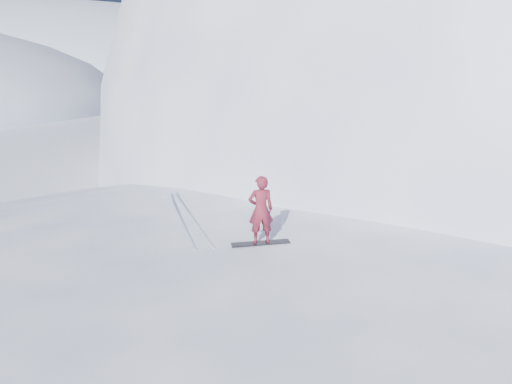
# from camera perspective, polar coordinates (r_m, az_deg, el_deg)

# --- Properties ---
(near_ridge) EXTENTS (36.00, 28.00, 4.80)m
(near_ridge) POSITION_cam_1_polar(r_m,az_deg,el_deg) (14.08, 4.57, -14.92)
(near_ridge) COLOR white
(near_ridge) RESTS_ON ground
(summit_peak) EXTENTS (60.00, 56.00, 56.00)m
(summit_peak) POSITION_cam_1_polar(r_m,az_deg,el_deg) (42.65, 26.76, 4.45)
(summit_peak) COLOR white
(summit_peak) RESTS_ON ground
(peak_shoulder) EXTENTS (28.00, 24.00, 18.00)m
(peak_shoulder) POSITION_cam_1_polar(r_m,az_deg,el_deg) (31.88, 14.47, 2.31)
(peak_shoulder) COLOR white
(peak_shoulder) RESTS_ON ground
(far_ridge_c) EXTENTS (140.00, 90.00, 36.00)m
(far_ridge_c) POSITION_cam_1_polar(r_m,az_deg,el_deg) (125.11, -25.35, 11.08)
(far_ridge_c) COLOR white
(far_ridge_c) RESTS_ON ground
(wind_bumps) EXTENTS (16.00, 14.40, 1.00)m
(wind_bumps) POSITION_cam_1_polar(r_m,az_deg,el_deg) (13.14, -1.63, -17.34)
(wind_bumps) COLOR white
(wind_bumps) RESTS_ON ground
(snowboard) EXTENTS (1.54, 0.40, 0.03)m
(snowboard) POSITION_cam_1_polar(r_m,az_deg,el_deg) (12.93, 0.54, -5.85)
(snowboard) COLOR black
(snowboard) RESTS_ON near_ridge
(snowboarder) EXTENTS (0.68, 0.47, 1.78)m
(snowboarder) POSITION_cam_1_polar(r_m,az_deg,el_deg) (12.62, 0.55, -2.05)
(snowboarder) COLOR maroon
(snowboarder) RESTS_ON snowboard
(board_tracks) EXTENTS (1.58, 5.92, 0.04)m
(board_tracks) POSITION_cam_1_polar(r_m,az_deg,el_deg) (15.40, -8.40, -2.38)
(board_tracks) COLOR silver
(board_tracks) RESTS_ON ground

